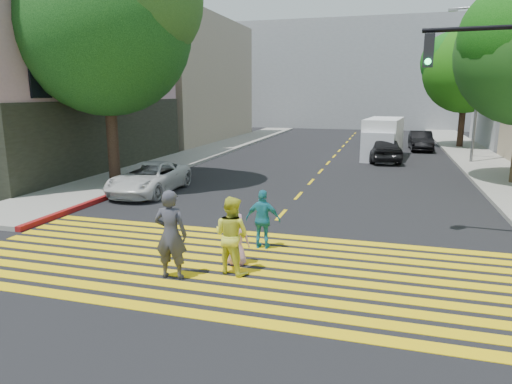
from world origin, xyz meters
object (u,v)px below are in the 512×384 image
at_px(dark_car_near, 383,148).
at_px(silver_car, 388,135).
at_px(dark_car_parked, 421,141).
at_px(tree_right_far, 468,66).
at_px(pedestrian_woman, 232,235).
at_px(pedestrian_child, 237,239).
at_px(tree_left, 107,19).
at_px(pedestrian_extra, 263,219).
at_px(white_sedan, 149,178).
at_px(pedestrian_man, 171,234).
at_px(white_van, 383,140).

height_order(dark_car_near, silver_car, dark_car_near).
bearing_deg(dark_car_near, dark_car_parked, -121.51).
bearing_deg(tree_right_far, pedestrian_woman, -107.13).
bearing_deg(dark_car_near, pedestrian_child, 70.94).
bearing_deg(tree_right_far, tree_left, -131.11).
height_order(pedestrian_extra, dark_car_near, pedestrian_extra).
bearing_deg(white_sedan, pedestrian_man, -59.67).
bearing_deg(dark_car_parked, dark_car_near, -113.79).
relative_size(white_sedan, silver_car, 1.03).
bearing_deg(tree_right_far, pedestrian_man, -108.92).
bearing_deg(dark_car_parked, tree_left, -130.91).
height_order(tree_left, white_van, tree_left).
relative_size(tree_right_far, white_van, 1.62).
bearing_deg(dark_car_near, tree_left, 33.94).
height_order(pedestrian_woman, white_sedan, pedestrian_woman).
bearing_deg(silver_car, dark_car_near, 93.54).
bearing_deg(pedestrian_man, pedestrian_extra, -124.19).
xyz_separation_m(tree_right_far, dark_car_parked, (-2.91, -2.03, -5.17)).
xyz_separation_m(pedestrian_child, silver_car, (3.18, 29.25, 0.00)).
relative_size(tree_right_far, white_sedan, 1.96).
distance_m(tree_right_far, dark_car_near, 11.12).
height_order(pedestrian_man, pedestrian_woman, pedestrian_man).
distance_m(tree_right_far, white_sedan, 25.13).
xyz_separation_m(pedestrian_woman, dark_car_parked, (5.41, 24.97, -0.20)).
bearing_deg(white_van, dark_car_parked, 69.45).
relative_size(pedestrian_man, pedestrian_child, 1.58).
relative_size(tree_right_far, pedestrian_man, 4.42).
xyz_separation_m(tree_left, pedestrian_man, (6.99, -8.78, -5.94)).
bearing_deg(tree_right_far, dark_car_near, -123.13).
relative_size(pedestrian_woman, pedestrian_extra, 1.13).
height_order(tree_left, silver_car, tree_left).
height_order(tree_left, dark_car_near, tree_left).
relative_size(dark_car_near, silver_car, 1.04).
distance_m(pedestrian_woman, silver_car, 29.91).
xyz_separation_m(pedestrian_extra, silver_car, (2.89, 27.97, -0.15)).
height_order(pedestrian_child, white_sedan, pedestrian_child).
bearing_deg(tree_left, white_van, 47.07).
bearing_deg(white_sedan, pedestrian_child, -49.55).
distance_m(pedestrian_child, pedestrian_extra, 1.32).
distance_m(silver_car, white_van, 9.79).
xyz_separation_m(tree_left, tree_right_far, (16.46, 18.86, -1.08)).
relative_size(pedestrian_woman, white_van, 0.33).
height_order(pedestrian_woman, pedestrian_child, pedestrian_woman).
relative_size(pedestrian_man, pedestrian_extra, 1.27).
bearing_deg(white_van, tree_left, -126.55).
relative_size(pedestrian_woman, dark_car_near, 0.39).
bearing_deg(white_van, pedestrian_child, -92.16).
xyz_separation_m(pedestrian_child, white_sedan, (-5.86, 6.47, -0.00)).
bearing_deg(tree_left, pedestrian_child, -43.39).
height_order(pedestrian_extra, white_van, white_van).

